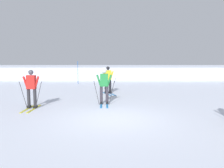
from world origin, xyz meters
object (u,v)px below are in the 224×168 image
object	(u,v)px
skier_red	(31,88)
skier_green	(104,85)
skier_yellow	(108,79)
trail_marker_pole	(78,73)

from	to	relation	value
skier_red	skier_green	bearing A→B (deg)	16.41
skier_green	skier_red	world-z (taller)	same
skier_green	skier_yellow	xyz separation A→B (m)	(0.13, 3.26, -0.00)
skier_green	skier_red	bearing A→B (deg)	-163.59
skier_green	skier_yellow	distance (m)	3.26
skier_red	trail_marker_pole	xyz separation A→B (m)	(0.60, 9.66, 0.06)
skier_green	skier_red	size ratio (longest dim) A/B	1.00
trail_marker_pole	skier_red	bearing A→B (deg)	-93.55
skier_green	skier_red	xyz separation A→B (m)	(-3.17, -0.93, 0.00)
skier_green	skier_yellow	bearing A→B (deg)	87.64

